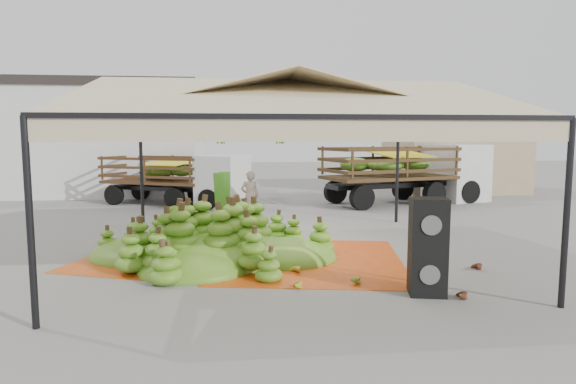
{
  "coord_description": "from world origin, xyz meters",
  "views": [
    {
      "loc": [
        -1.14,
        -10.93,
        2.68
      ],
      "look_at": [
        0.2,
        1.5,
        1.3
      ],
      "focal_mm": 30.0,
      "sensor_mm": 36.0,
      "label": 1
    }
  ],
  "objects": [
    {
      "name": "ground",
      "position": [
        0.0,
        0.0,
        0.0
      ],
      "size": [
        90.0,
        90.0,
        0.0
      ],
      "primitive_type": "plane",
      "color": "slate",
      "rests_on": "ground"
    },
    {
      "name": "canopy_tent",
      "position": [
        0.0,
        0.0,
        3.3
      ],
      "size": [
        8.1,
        8.1,
        4.0
      ],
      "color": "black",
      "rests_on": "ground"
    },
    {
      "name": "building_white",
      "position": [
        -10.0,
        14.0,
        2.71
      ],
      "size": [
        14.3,
        6.3,
        5.4
      ],
      "color": "silver",
      "rests_on": "ground"
    },
    {
      "name": "building_tan",
      "position": [
        10.0,
        13.0,
        2.07
      ],
      "size": [
        6.3,
        5.3,
        4.1
      ],
      "color": "tan",
      "rests_on": "ground"
    },
    {
      "name": "tarp_left",
      "position": [
        -2.64,
        -0.01,
        0.01
      ],
      "size": [
        4.74,
        4.63,
        0.01
      ],
      "primitive_type": "cube",
      "rotation": [
        0.0,
        0.0,
        -0.34
      ],
      "color": "#D85214",
      "rests_on": "ground"
    },
    {
      "name": "tarp_right",
      "position": [
        0.47,
        -0.59,
        0.01
      ],
      "size": [
        4.65,
        4.81,
        0.01
      ],
      "primitive_type": "cube",
      "rotation": [
        0.0,
        0.0,
        -0.17
      ],
      "color": "#CB5813",
      "rests_on": "ground"
    },
    {
      "name": "banana_heap",
      "position": [
        -1.58,
        -0.11,
        0.63
      ],
      "size": [
        7.0,
        6.31,
        1.25
      ],
      "primitive_type": "ellipsoid",
      "rotation": [
        0.0,
        0.0,
        0.3
      ],
      "color": "#4C7718",
      "rests_on": "ground"
    },
    {
      "name": "hand_yellow_a",
      "position": [
        -0.14,
        -2.58,
        0.09
      ],
      "size": [
        0.42,
        0.35,
        0.19
      ],
      "primitive_type": "ellipsoid",
      "rotation": [
        0.0,
        0.0,
        -0.04
      ],
      "color": "gold",
      "rests_on": "ground"
    },
    {
      "name": "hand_yellow_b",
      "position": [
        -0.04,
        -1.58,
        0.09
      ],
      "size": [
        0.52,
        0.49,
        0.18
      ],
      "primitive_type": "ellipsoid",
      "rotation": [
        0.0,
        0.0,
        0.53
      ],
      "color": "gold",
      "rests_on": "ground"
    },
    {
      "name": "hand_red_a",
      "position": [
        2.53,
        -3.42,
        0.1
      ],
      "size": [
        0.51,
        0.46,
        0.19
      ],
      "primitive_type": "ellipsoid",
      "rotation": [
        0.0,
        0.0,
        -0.31
      ],
      "color": "#532913",
      "rests_on": "ground"
    },
    {
      "name": "hand_red_b",
      "position": [
        3.7,
        -1.72,
        0.1
      ],
      "size": [
        0.45,
        0.38,
        0.19
      ],
      "primitive_type": "ellipsoid",
      "rotation": [
        0.0,
        0.0,
        -0.09
      ],
      "color": "#5F2315",
      "rests_on": "ground"
    },
    {
      "name": "hand_green",
      "position": [
        0.97,
        -2.37,
        0.1
      ],
      "size": [
        0.53,
        0.49,
        0.2
      ],
      "primitive_type": "ellipsoid",
      "rotation": [
        0.0,
        0.0,
        -0.41
      ],
      "color": "#447C19",
      "rests_on": "ground"
    },
    {
      "name": "hanging_bunches",
      "position": [
        -0.78,
        1.37,
        2.62
      ],
      "size": [
        1.74,
        0.24,
        0.2
      ],
      "color": "#527418",
      "rests_on": "ground"
    },
    {
      "name": "speaker_stack",
      "position": [
        2.12,
        -3.13,
        0.84
      ],
      "size": [
        0.71,
        0.65,
        1.68
      ],
      "rotation": [
        0.0,
        0.0,
        -0.21
      ],
      "color": "black",
      "rests_on": "ground"
    },
    {
      "name": "banana_leaves",
      "position": [
        -1.54,
        1.56,
        0.0
      ],
      "size": [
        0.96,
        1.36,
        3.7
      ],
      "primitive_type": null,
      "color": "#32741E",
      "rests_on": "ground"
    },
    {
      "name": "vendor",
      "position": [
        -0.71,
        4.58,
        0.83
      ],
      "size": [
        0.66,
        0.48,
        1.65
      ],
      "primitive_type": "imported",
      "rotation": [
        0.0,
        0.0,
        3.29
      ],
      "color": "gray",
      "rests_on": "ground"
    },
    {
      "name": "truck_left",
      "position": [
        -3.41,
        8.96,
        1.25
      ],
      "size": [
        6.22,
        4.32,
        2.03
      ],
      "rotation": [
        0.0,
        0.0,
        -0.43
      ],
      "color": "#53341B",
      "rests_on": "ground"
    },
    {
      "name": "truck_right",
      "position": [
        6.25,
        8.61,
        1.5
      ],
      "size": [
        7.5,
        4.34,
        2.44
      ],
      "rotation": [
        0.0,
        0.0,
        0.29
      ],
      "color": "#483218",
      "rests_on": "ground"
    }
  ]
}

